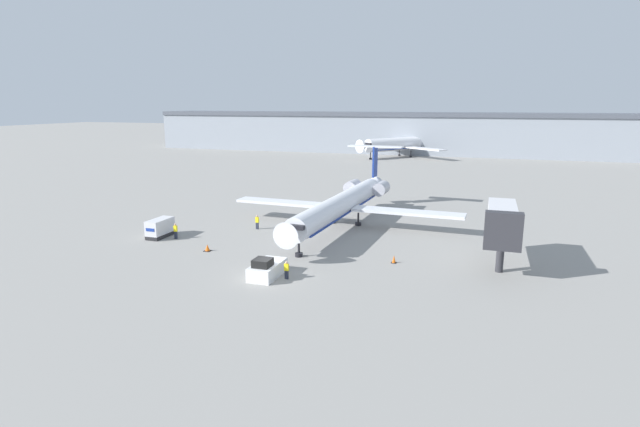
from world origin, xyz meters
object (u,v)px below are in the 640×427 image
Objects in this scene: airplane_main at (344,203)px; worker_near_tug at (287,270)px; airplane_parked_far_left at (403,144)px; jet_bridge at (502,222)px; worker_on_apron at (176,231)px; luggage_cart at (160,228)px; traffic_cone_left at (207,248)px; pushback_tug at (267,269)px; worker_by_wing at (257,222)px; traffic_cone_right at (394,259)px.

worker_near_tug is at bearing -88.43° from airplane_main.
jet_bridge is at bearing -75.60° from airplane_parked_far_left.
worker_on_apron is at bearing 153.78° from worker_near_tug.
traffic_cone_left is at bearing -21.71° from luggage_cart.
pushback_tug is (-1.34, -20.98, -2.27)m from airplane_main.
airplane_main is 44.97× the size of traffic_cone_left.
traffic_cone_left is at bearing -27.72° from worker_on_apron.
luggage_cart is 0.13× the size of airplane_parked_far_left.
airplane_parked_far_left is at bearing 93.72° from worker_near_tug.
worker_by_wing is 10.01m from worker_on_apron.
worker_by_wing is at bearing -92.06° from airplane_parked_far_left.
worker_near_tug is 19.37m from worker_on_apron.
worker_near_tug is 2.21× the size of traffic_cone_left.
airplane_parked_far_left is (-15.35, 100.22, 3.41)m from traffic_cone_right.
luggage_cart is 100.02m from airplane_parked_far_left.
worker_near_tug is 0.17× the size of jet_bridge.
jet_bridge reaches higher than worker_by_wing.
airplane_main is 87.06m from airplane_parked_far_left.
pushback_tug is at bearing -28.85° from worker_on_apron.
traffic_cone_left is at bearing -124.39° from airplane_main.
airplane_main is at bearing 123.62° from traffic_cone_right.
jet_bridge is at bearing -11.69° from worker_by_wing.
worker_on_apron reaches higher than traffic_cone_right.
airplane_main is 9.03× the size of luggage_cart.
traffic_cone_right is at bearing 36.45° from pushback_tug.
traffic_cone_left is 102.63m from airplane_parked_far_left.
airplane_parked_far_left reaches higher than pushback_tug.
airplane_parked_far_left is at bearing 94.24° from airplane_main.
worker_on_apron is (2.18, -0.09, -0.12)m from luggage_cart.
luggage_cart is 2.03× the size of worker_on_apron.
pushback_tug reaches higher than traffic_cone_left.
jet_bridge reaches higher than worker_near_tug.
pushback_tug is 5.85× the size of traffic_cone_right.
pushback_tug is 10.78m from traffic_cone_left.
worker_on_apron is (-7.05, -7.11, 0.02)m from worker_by_wing.
jet_bridge is at bearing 28.28° from worker_near_tug.
airplane_main is 21.02m from worker_on_apron.
airplane_parked_far_left reaches higher than jet_bridge.
worker_by_wing is (-10.33, 15.67, 0.08)m from worker_near_tug.
worker_by_wing is 92.28m from airplane_parked_far_left.
jet_bridge is (35.54, 1.21, 3.47)m from worker_on_apron.
pushback_tug is 22.61m from jet_bridge.
worker_near_tug is 108.11m from airplane_parked_far_left.
worker_near_tug is at bearing -151.72° from jet_bridge.
airplane_parked_far_left is at bearing 98.71° from traffic_cone_right.
airplane_main is at bearing 28.76° from worker_by_wing.
luggage_cart is at bearing -97.20° from airplane_parked_far_left.
airplane_main is 21.90m from jet_bridge.
pushback_tug is at bearing -87.29° from airplane_parked_far_left.
airplane_parked_far_left reaches higher than luggage_cart.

